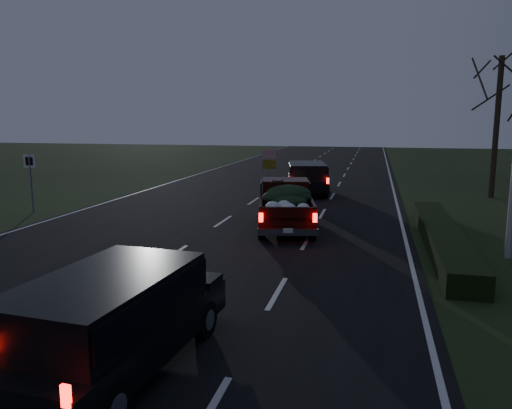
% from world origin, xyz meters
% --- Properties ---
extents(ground, '(120.00, 120.00, 0.00)m').
position_xyz_m(ground, '(0.00, 0.00, 0.00)').
color(ground, black).
rests_on(ground, ground).
extents(road_asphalt, '(14.00, 120.00, 0.02)m').
position_xyz_m(road_asphalt, '(0.00, 0.00, 0.01)').
color(road_asphalt, black).
rests_on(road_asphalt, ground).
extents(hedge_row, '(1.00, 10.00, 0.60)m').
position_xyz_m(hedge_row, '(7.80, 3.00, 0.30)').
color(hedge_row, black).
rests_on(hedge_row, ground).
extents(route_sign, '(0.55, 0.08, 2.50)m').
position_xyz_m(route_sign, '(-8.50, 5.00, 1.66)').
color(route_sign, gray).
rests_on(route_sign, ground).
extents(bare_tree_far, '(3.60, 3.60, 7.00)m').
position_xyz_m(bare_tree_far, '(11.50, 14.00, 5.23)').
color(bare_tree_far, black).
rests_on(bare_tree_far, ground).
extents(pickup_truck, '(2.81, 5.16, 2.57)m').
position_xyz_m(pickup_truck, '(2.55, 4.45, 0.96)').
color(pickup_truck, '#340A07').
rests_on(pickup_truck, ground).
extents(lead_suv, '(2.81, 4.96, 1.34)m').
position_xyz_m(lead_suv, '(2.18, 13.11, 1.02)').
color(lead_suv, black).
rests_on(lead_suv, ground).
extents(rear_suv, '(2.24, 4.70, 1.31)m').
position_xyz_m(rear_suv, '(1.78, -6.61, 0.99)').
color(rear_suv, black).
rests_on(rear_suv, ground).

